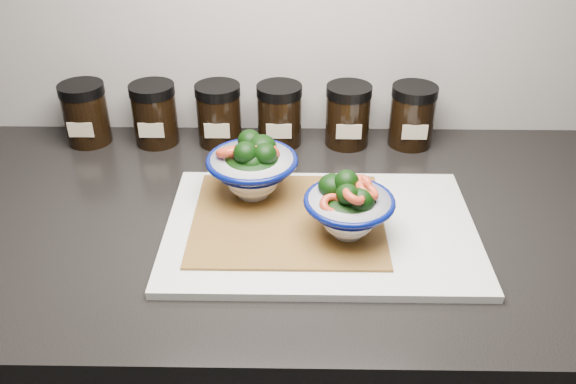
{
  "coord_description": "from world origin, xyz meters",
  "views": [
    {
      "loc": [
        0.1,
        0.68,
        1.43
      ],
      "look_at": [
        0.09,
        1.42,
        0.96
      ],
      "focal_mm": 38.0,
      "sensor_mm": 36.0,
      "label": 1
    }
  ],
  "objects_px": {
    "bowl_left": "(253,168)",
    "spice_jar_b": "(155,114)",
    "spice_jar_d": "(279,115)",
    "spice_jar_a": "(86,113)",
    "spice_jar_e": "(348,115)",
    "spice_jar_f": "(412,116)",
    "spice_jar_c": "(219,114)",
    "cutting_board": "(320,229)",
    "bowl_right": "(349,208)"
  },
  "relations": [
    {
      "from": "spice_jar_c",
      "to": "spice_jar_f",
      "type": "bearing_deg",
      "value": 0.0
    },
    {
      "from": "cutting_board",
      "to": "spice_jar_a",
      "type": "distance_m",
      "value": 0.51
    },
    {
      "from": "spice_jar_a",
      "to": "spice_jar_f",
      "type": "height_order",
      "value": "same"
    },
    {
      "from": "spice_jar_a",
      "to": "spice_jar_d",
      "type": "height_order",
      "value": "same"
    },
    {
      "from": "spice_jar_e",
      "to": "spice_jar_f",
      "type": "xyz_separation_m",
      "value": [
        0.12,
        0.0,
        0.0
      ]
    },
    {
      "from": "cutting_board",
      "to": "spice_jar_c",
      "type": "distance_m",
      "value": 0.34
    },
    {
      "from": "bowl_right",
      "to": "spice_jar_b",
      "type": "distance_m",
      "value": 0.45
    },
    {
      "from": "spice_jar_a",
      "to": "spice_jar_d",
      "type": "relative_size",
      "value": 1.0
    },
    {
      "from": "spice_jar_d",
      "to": "spice_jar_a",
      "type": "bearing_deg",
      "value": 180.0
    },
    {
      "from": "bowl_left",
      "to": "spice_jar_e",
      "type": "xyz_separation_m",
      "value": [
        0.16,
        0.2,
        -0.01
      ]
    },
    {
      "from": "bowl_left",
      "to": "spice_jar_b",
      "type": "xyz_separation_m",
      "value": [
        -0.19,
        0.2,
        -0.01
      ]
    },
    {
      "from": "cutting_board",
      "to": "spice_jar_f",
      "type": "distance_m",
      "value": 0.33
    },
    {
      "from": "spice_jar_b",
      "to": "spice_jar_c",
      "type": "relative_size",
      "value": 1.0
    },
    {
      "from": "spice_jar_b",
      "to": "spice_jar_e",
      "type": "distance_m",
      "value": 0.35
    },
    {
      "from": "bowl_left",
      "to": "spice_jar_f",
      "type": "xyz_separation_m",
      "value": [
        0.28,
        0.2,
        -0.01
      ]
    },
    {
      "from": "cutting_board",
      "to": "spice_jar_b",
      "type": "bearing_deg",
      "value": 136.28
    },
    {
      "from": "spice_jar_b",
      "to": "spice_jar_a",
      "type": "bearing_deg",
      "value": 180.0
    },
    {
      "from": "bowl_right",
      "to": "spice_jar_b",
      "type": "height_order",
      "value": "spice_jar_b"
    },
    {
      "from": "bowl_left",
      "to": "spice_jar_c",
      "type": "distance_m",
      "value": 0.22
    },
    {
      "from": "spice_jar_d",
      "to": "spice_jar_e",
      "type": "xyz_separation_m",
      "value": [
        0.12,
        0.0,
        0.0
      ]
    },
    {
      "from": "bowl_right",
      "to": "spice_jar_d",
      "type": "relative_size",
      "value": 1.13
    },
    {
      "from": "bowl_left",
      "to": "spice_jar_b",
      "type": "relative_size",
      "value": 1.25
    },
    {
      "from": "spice_jar_e",
      "to": "bowl_left",
      "type": "bearing_deg",
      "value": -128.19
    },
    {
      "from": "spice_jar_a",
      "to": "bowl_right",
      "type": "bearing_deg",
      "value": -33.57
    },
    {
      "from": "bowl_right",
      "to": "spice_jar_b",
      "type": "relative_size",
      "value": 1.13
    },
    {
      "from": "spice_jar_c",
      "to": "spice_jar_a",
      "type": "bearing_deg",
      "value": 180.0
    },
    {
      "from": "bowl_left",
      "to": "spice_jar_b",
      "type": "distance_m",
      "value": 0.28
    },
    {
      "from": "cutting_board",
      "to": "spice_jar_c",
      "type": "relative_size",
      "value": 3.98
    },
    {
      "from": "cutting_board",
      "to": "spice_jar_e",
      "type": "bearing_deg",
      "value": 78.68
    },
    {
      "from": "spice_jar_e",
      "to": "spice_jar_f",
      "type": "relative_size",
      "value": 1.0
    },
    {
      "from": "spice_jar_c",
      "to": "spice_jar_e",
      "type": "height_order",
      "value": "same"
    },
    {
      "from": "bowl_right",
      "to": "spice_jar_e",
      "type": "distance_m",
      "value": 0.3
    },
    {
      "from": "cutting_board",
      "to": "bowl_left",
      "type": "bearing_deg",
      "value": 142.22
    },
    {
      "from": "spice_jar_b",
      "to": "spice_jar_d",
      "type": "xyz_separation_m",
      "value": [
        0.23,
        0.0,
        0.0
      ]
    },
    {
      "from": "spice_jar_f",
      "to": "spice_jar_d",
      "type": "bearing_deg",
      "value": 180.0
    },
    {
      "from": "cutting_board",
      "to": "spice_jar_a",
      "type": "relative_size",
      "value": 3.98
    },
    {
      "from": "spice_jar_a",
      "to": "bowl_left",
      "type": "bearing_deg",
      "value": -32.43
    },
    {
      "from": "spice_jar_d",
      "to": "spice_jar_f",
      "type": "distance_m",
      "value": 0.24
    },
    {
      "from": "spice_jar_b",
      "to": "spice_jar_c",
      "type": "distance_m",
      "value": 0.12
    },
    {
      "from": "bowl_right",
      "to": "spice_jar_a",
      "type": "relative_size",
      "value": 1.13
    },
    {
      "from": "spice_jar_e",
      "to": "spice_jar_f",
      "type": "distance_m",
      "value": 0.12
    },
    {
      "from": "cutting_board",
      "to": "spice_jar_a",
      "type": "bearing_deg",
      "value": 146.2
    },
    {
      "from": "spice_jar_b",
      "to": "spice_jar_c",
      "type": "bearing_deg",
      "value": 0.0
    },
    {
      "from": "bowl_left",
      "to": "spice_jar_d",
      "type": "distance_m",
      "value": 0.21
    },
    {
      "from": "spice_jar_b",
      "to": "spice_jar_e",
      "type": "height_order",
      "value": "same"
    },
    {
      "from": "cutting_board",
      "to": "spice_jar_b",
      "type": "height_order",
      "value": "spice_jar_b"
    },
    {
      "from": "bowl_left",
      "to": "spice_jar_b",
      "type": "bearing_deg",
      "value": 133.52
    },
    {
      "from": "bowl_left",
      "to": "spice_jar_a",
      "type": "height_order",
      "value": "bowl_left"
    },
    {
      "from": "cutting_board",
      "to": "spice_jar_a",
      "type": "xyz_separation_m",
      "value": [
        -0.42,
        0.28,
        0.05
      ]
    },
    {
      "from": "spice_jar_d",
      "to": "spice_jar_e",
      "type": "bearing_deg",
      "value": 0.0
    }
  ]
}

